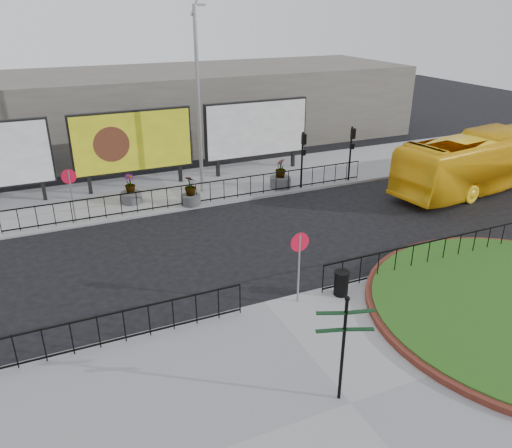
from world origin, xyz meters
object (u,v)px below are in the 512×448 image
fingerpost_sign (344,339)px  planter_b (191,194)px  bus (481,161)px  planter_a (131,193)px  planter_c (280,178)px  litter_bin (341,283)px  billboard_mid (133,142)px  lamp_post (198,100)px

fingerpost_sign → planter_b: size_ratio=2.02×
planter_b → bus: bearing=-14.2°
fingerpost_sign → planter_a: fingerpost_sign is taller
planter_c → bus: bearing=-23.4°
planter_a → planter_c: 7.78m
litter_bin → planter_a: size_ratio=0.59×
litter_bin → planter_a: planter_a is taller
planter_a → litter_bin: bearing=-67.5°
planter_a → planter_c: size_ratio=0.92×
billboard_mid → bus: size_ratio=0.56×
billboard_mid → bus: 18.25m
fingerpost_sign → litter_bin: (2.69, 4.09, -1.34)m
planter_a → planter_b: planter_b is taller
litter_bin → planter_a: 12.41m
litter_bin → planter_b: 10.25m
fingerpost_sign → planter_c: (5.66, 14.58, -1.25)m
lamp_post → litter_bin: lamp_post is taller
fingerpost_sign → planter_c: fingerpost_sign is taller
fingerpost_sign → litter_bin: 5.08m
litter_bin → planter_b: size_ratio=0.59×
bus → planter_c: bearing=58.5°
billboard_mid → planter_b: size_ratio=4.25×
lamp_post → fingerpost_sign: 16.08m
fingerpost_sign → bus: bus is taller
litter_bin → bus: bearing=26.4°
lamp_post → planter_b: (-1.12, -1.60, -4.17)m
billboard_mid → lamp_post: size_ratio=0.67×
planter_c → litter_bin: bearing=-105.8°
planter_a → lamp_post: bearing=2.4°
billboard_mid → fingerpost_sign: size_ratio=2.11×
fingerpost_sign → bus: bearing=57.0°
billboard_mid → planter_c: 7.90m
lamp_post → bus: (13.68, -5.34, -3.29)m
billboard_mid → planter_b: 4.48m
lamp_post → litter_bin: (1.01, -11.63, -4.27)m
bus → planter_c: 10.60m
lamp_post → billboard_mid: bearing=146.7°
billboard_mid → planter_a: (-0.72, -2.13, -1.99)m
bus → planter_c: size_ratio=7.02×
litter_bin → bus: size_ratio=0.08×
litter_bin → planter_b: planter_b is taller
bus → planter_b: (-14.80, 3.74, -0.88)m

